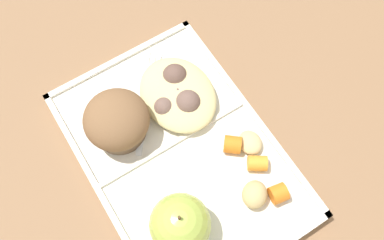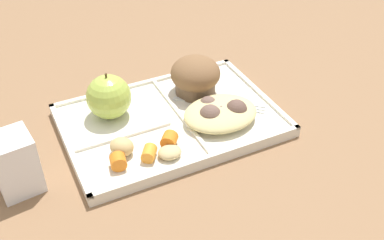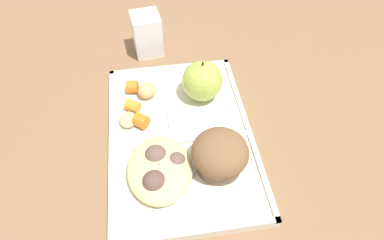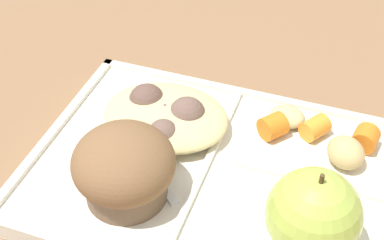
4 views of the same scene
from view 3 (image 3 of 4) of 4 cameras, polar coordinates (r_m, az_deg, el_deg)
ground at (r=0.59m, az=-1.92°, el=-3.43°), size 6.00×6.00×0.00m
lunch_tray at (r=0.59m, az=-1.95°, el=-2.95°), size 0.36×0.25×0.02m
green_apple at (r=0.62m, az=1.78°, el=6.70°), size 0.08×0.08×0.08m
bran_muffin at (r=0.52m, az=4.80°, el=-5.94°), size 0.09×0.09×0.07m
carrot_slice_center at (r=0.62m, az=-10.14°, el=2.38°), size 0.03×0.03×0.02m
carrot_slice_back at (r=0.65m, az=-10.21°, el=5.61°), size 0.03×0.02×0.02m
carrot_slice_large at (r=0.59m, az=-8.71°, el=-0.18°), size 0.03×0.03×0.02m
potato_chunk_golden at (r=0.60m, az=-10.92°, el=0.04°), size 0.04×0.03×0.02m
potato_chunk_browned at (r=0.64m, az=-7.73°, el=5.07°), size 0.05×0.05×0.03m
egg_noodle_pile at (r=0.53m, az=-5.57°, el=-8.40°), size 0.13×0.10×0.03m
meatball_front at (r=0.53m, az=-2.66°, el=-7.18°), size 0.03×0.03×0.03m
meatball_back at (r=0.51m, az=-6.50°, el=-10.58°), size 0.04×0.04×0.04m
meatball_center at (r=0.53m, az=-6.21°, el=-6.23°), size 0.04×0.04×0.04m
meatball_side at (r=0.53m, az=-5.62°, el=-8.44°), size 0.03×0.03×0.03m
plastic_fork at (r=0.52m, az=-1.64°, el=-11.52°), size 0.14×0.11×0.00m
milk_carton at (r=0.74m, az=-7.71°, el=14.38°), size 0.07×0.07×0.09m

